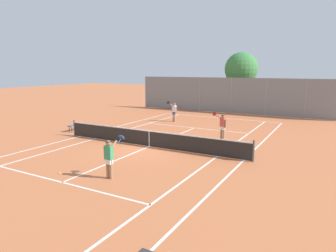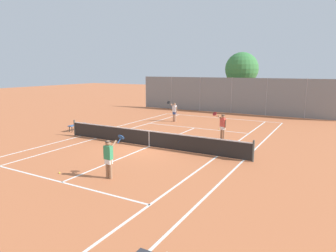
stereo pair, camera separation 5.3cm
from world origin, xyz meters
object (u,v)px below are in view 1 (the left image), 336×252
player_far_left (174,111)px  loose_tennis_ball_1 (60,173)px  tennis_net (149,138)px  loose_tennis_ball_0 (219,129)px  tree_behind_left (240,70)px  player_far_right (223,125)px  courtside_bench (77,125)px  player_near_side (109,157)px

player_far_left → loose_tennis_ball_1: player_far_left is taller
tennis_net → loose_tennis_ball_1: bearing=-98.7°
player_far_left → loose_tennis_ball_0: player_far_left is taller
tree_behind_left → player_far_right: bearing=-78.1°
tree_behind_left → courtside_bench: bearing=-113.5°
player_far_left → courtside_bench: 8.15m
tennis_net → loose_tennis_ball_1: (-0.88, -5.75, -0.48)m
loose_tennis_ball_1 → tree_behind_left: size_ratio=0.01×
tennis_net → player_far_left: bearing=108.3°
player_far_right → tree_behind_left: tree_behind_left is taller
tennis_net → player_near_side: player_near_side is taller
player_near_side → loose_tennis_ball_0: player_near_side is taller
player_far_right → loose_tennis_ball_0: player_far_right is taller
player_near_side → player_far_left: size_ratio=1.00×
loose_tennis_ball_1 → tennis_net: bearing=81.3°
loose_tennis_ball_0 → loose_tennis_ball_1: bearing=-102.1°
player_near_side → loose_tennis_ball_1: player_near_side is taller
tennis_net → loose_tennis_ball_1: size_ratio=181.82×
loose_tennis_ball_0 → loose_tennis_ball_1: same height
loose_tennis_ball_1 → courtside_bench: courtside_bench is taller
player_far_left → player_far_right: same height
player_far_left → player_far_right: bearing=-36.8°
player_far_left → loose_tennis_ball_1: 14.06m
loose_tennis_ball_0 → player_far_right: bearing=-66.7°
player_near_side → player_far_right: 9.13m
player_near_side → courtside_bench: player_near_side is taller
player_far_left → tree_behind_left: 10.65m
player_near_side → player_far_left: (-4.06, 13.29, 0.00)m
tennis_net → player_far_right: size_ratio=6.76×
player_far_right → loose_tennis_ball_1: 10.42m
player_near_side → courtside_bench: size_ratio=1.18×
loose_tennis_ball_0 → loose_tennis_ball_1: (-2.69, -12.52, 0.00)m
tree_behind_left → player_near_side: bearing=-86.9°
player_far_left → player_far_right: size_ratio=1.00×
tennis_net → player_near_side: 5.31m
courtside_bench → loose_tennis_ball_1: bearing=-48.7°
loose_tennis_ball_1 → player_far_left: bearing=97.5°
player_far_right → loose_tennis_ball_0: 3.30m
loose_tennis_ball_0 → courtside_bench: (-8.88, -5.46, 0.38)m
loose_tennis_ball_1 → tree_behind_left: (0.99, 23.60, 4.32)m
tennis_net → loose_tennis_ball_0: tennis_net is taller
courtside_bench → player_far_right: bearing=14.1°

